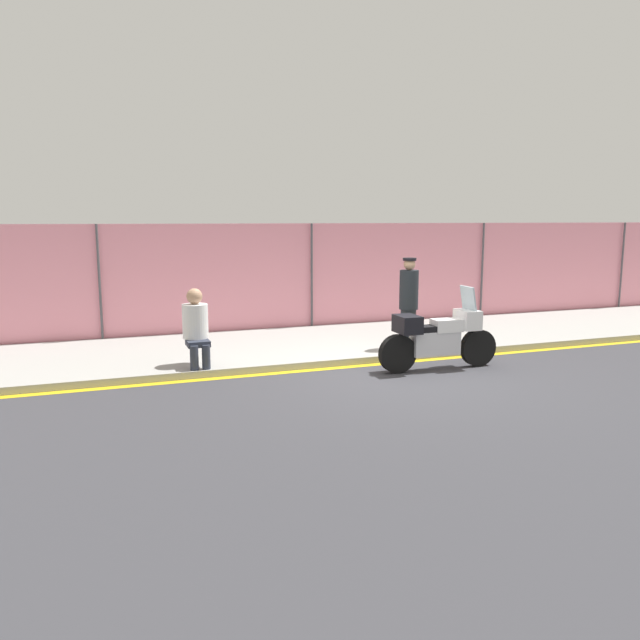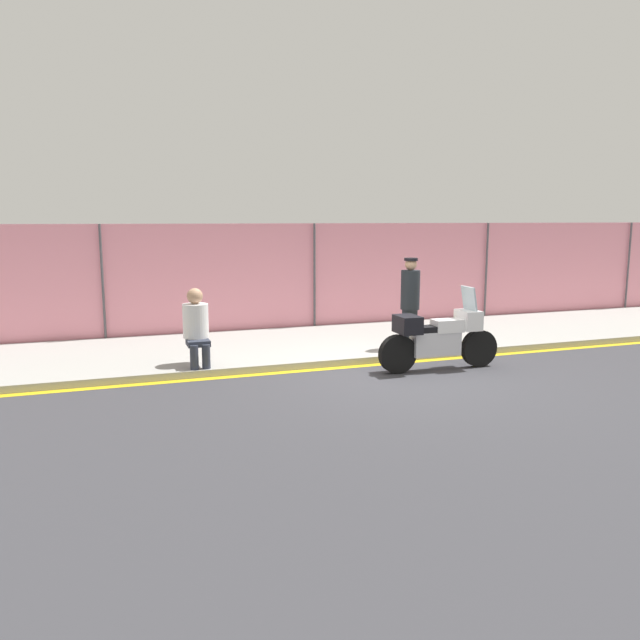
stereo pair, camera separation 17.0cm
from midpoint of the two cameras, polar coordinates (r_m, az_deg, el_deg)
ground_plane at (r=10.58m, az=6.97°, el=-5.09°), size 120.00×120.00×0.00m
sidewalk at (r=13.02m, az=1.46°, el=-2.03°), size 34.54×3.55×0.13m
curb_paint_stripe at (r=11.36m, az=4.93°, el=-4.05°), size 34.54×0.18×0.01m
storefront_fence at (r=14.58m, az=-1.22°, el=3.91°), size 32.82×0.17×2.50m
motorcycle at (r=11.01m, az=10.31°, el=-1.52°), size 2.25×0.53×1.44m
officer_standing at (r=12.15m, az=7.71°, el=1.66°), size 0.37×0.37×1.74m
person_seated_on_curb at (r=10.82m, az=-11.73°, el=-0.33°), size 0.44×0.70×1.32m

